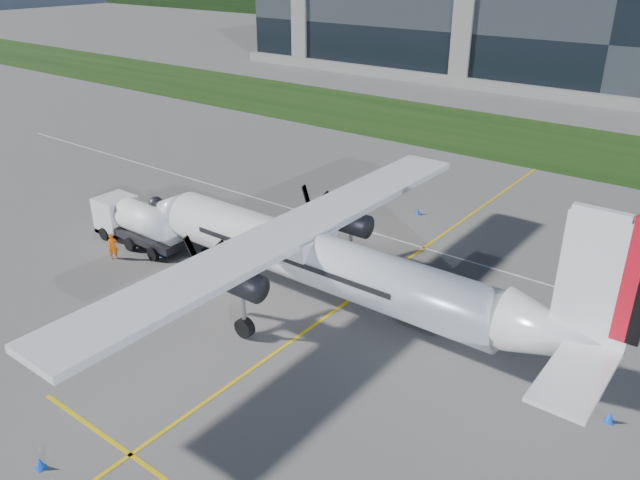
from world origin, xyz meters
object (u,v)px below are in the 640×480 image
Objects in this scene: fuel_tanker_truck at (135,222)px; safety_cone_nose_port at (162,252)px; safety_cone_nose_stbd at (197,233)px; safety_cone_fwd at (151,232)px; ground_crew_person at (113,245)px; turboprop_aircraft at (335,235)px; safety_cone_portwing at (40,463)px; safety_cone_stbdwing at (418,211)px; baggage_tug at (141,217)px; safety_cone_tail at (610,417)px.

fuel_tanker_truck is 3.28m from safety_cone_nose_port.
safety_cone_fwd is (-2.66, -1.84, 0.00)m from safety_cone_nose_stbd.
ground_crew_person is 3.96× the size of safety_cone_nose_port.
turboprop_aircraft is 62.24× the size of safety_cone_nose_stbd.
turboprop_aircraft is 3.89× the size of fuel_tanker_truck.
safety_cone_fwd is (-16.29, 0.44, -4.42)m from turboprop_aircraft.
safety_cone_nose_port and safety_cone_portwing have the same top height.
turboprop_aircraft reaches higher than safety_cone_portwing.
safety_cone_stbdwing is (9.89, 16.48, 0.00)m from safety_cone_nose_port.
baggage_tug is 5.15m from safety_cone_nose_port.
safety_cone_tail is 1.00× the size of safety_cone_fwd.
safety_cone_fwd is at bearing -131.23° from safety_cone_stbdwing.
safety_cone_stbdwing is (14.58, 14.43, -0.57)m from baggage_tug.
safety_cone_fwd is at bearing 179.03° from safety_cone_tail.
safety_cone_tail and safety_cone_portwing have the same top height.
safety_cone_nose_stbd is at bearing -128.52° from safety_cone_stbdwing.
safety_cone_stbdwing is at bearing 51.35° from fuel_tanker_truck.
fuel_tanker_truck reaches higher than safety_cone_nose_stbd.
ground_crew_person is at bearing -122.76° from safety_cone_stbdwing.
safety_cone_portwing is (13.08, -12.87, -0.74)m from ground_crew_person.
safety_cone_stbdwing is at bearing 102.01° from turboprop_aircraft.
safety_cone_stbdwing is (-3.26, 15.31, -4.42)m from turboprop_aircraft.
turboprop_aircraft is 16.27m from safety_cone_stbdwing.
safety_cone_nose_port is (3.01, -0.34, -1.25)m from fuel_tanker_truck.
safety_cone_stbdwing is at bearing 44.71° from baggage_tug.
fuel_tanker_truck is 20.84m from safety_cone_portwing.
turboprop_aircraft is 62.24× the size of safety_cone_portwing.
fuel_tanker_truck is 15.99× the size of safety_cone_nose_stbd.
ground_crew_person is 3.96× the size of safety_cone_stbdwing.
safety_cone_nose_port is at bearing 126.00° from safety_cone_portwing.
safety_cone_tail is at bearing -55.03° from ground_crew_person.
safety_cone_portwing is at bearing -54.00° from safety_cone_nose_port.
safety_cone_fwd is (-0.13, 1.26, -1.25)m from fuel_tanker_truck.
ground_crew_person is (0.88, -2.55, -0.51)m from fuel_tanker_truck.
turboprop_aircraft is 62.24× the size of safety_cone_fwd.
ground_crew_person is 3.16m from safety_cone_nose_port.
safety_cone_tail is at bearing -4.78° from safety_cone_nose_stbd.
ground_crew_person reaches higher than safety_cone_tail.
turboprop_aircraft is 13.92m from safety_cone_nose_port.
safety_cone_fwd is at bearing 43.54° from ground_crew_person.
turboprop_aircraft is at bearing 5.08° from safety_cone_nose_port.
turboprop_aircraft is 62.24× the size of safety_cone_stbdwing.
safety_cone_portwing is 1.00× the size of safety_cone_stbdwing.
baggage_tug is 5.46× the size of safety_cone_stbdwing.
turboprop_aircraft reaches higher than fuel_tanker_truck.
safety_cone_portwing is (10.95, -15.08, 0.00)m from safety_cone_nose_port.
baggage_tug is 1.70m from safety_cone_fwd.
baggage_tug is at bearing 164.08° from safety_cone_fwd.
fuel_tanker_truck reaches higher than baggage_tug.
baggage_tug is 20.52m from safety_cone_stbdwing.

